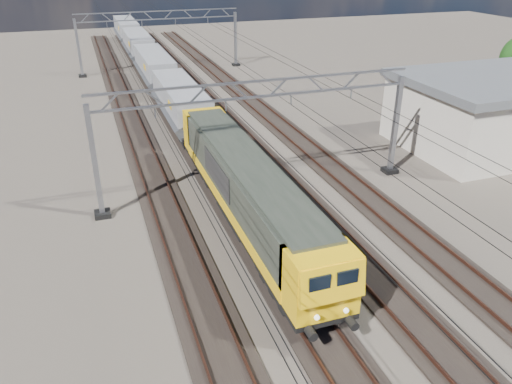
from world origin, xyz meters
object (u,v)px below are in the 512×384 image
object	(u,v)px
catenary_gantry_far	(160,39)
hopper_wagon_fourth	(127,30)
catenary_gantry_mid	(259,134)
hopper_wagon_mid	(155,67)
hopper_wagon_lead	(181,101)
hopper_wagon_third	(138,45)
locomotive	(246,187)

from	to	relation	value
catenary_gantry_far	hopper_wagon_fourth	world-z (taller)	catenary_gantry_far
catenary_gantry_mid	hopper_wagon_fourth	distance (m)	56.78
catenary_gantry_far	hopper_wagon_mid	world-z (taller)	catenary_gantry_far
hopper_wagon_lead	hopper_wagon_third	bearing A→B (deg)	90.00
catenary_gantry_far	hopper_wagon_mid	distance (m)	8.11
hopper_wagon_lead	hopper_wagon_third	size ratio (longest dim) A/B	1.00
locomotive	hopper_wagon_third	bearing A→B (deg)	90.00
hopper_wagon_third	hopper_wagon_mid	bearing A→B (deg)	-90.00
hopper_wagon_third	hopper_wagon_fourth	distance (m)	14.20
hopper_wagon_lead	hopper_wagon_third	distance (m)	28.40
locomotive	hopper_wagon_mid	size ratio (longest dim) A/B	1.62
hopper_wagon_mid	hopper_wagon_fourth	world-z (taller)	same
locomotive	hopper_wagon_fourth	bearing A→B (deg)	90.00
locomotive	hopper_wagon_lead	distance (m)	17.70
locomotive	hopper_wagon_lead	size ratio (longest dim) A/B	1.62
catenary_gantry_mid	hopper_wagon_fourth	xyz separation A→B (m)	(-2.00, 56.72, -1.67)
hopper_wagon_mid	hopper_wagon_fourth	distance (m)	28.40
catenary_gantry_far	locomotive	distance (m)	39.66
catenary_gantry_mid	hopper_wagon_third	distance (m)	42.60
hopper_wagon_mid	hopper_wagon_fourth	bearing A→B (deg)	90.00
locomotive	catenary_gantry_far	bearing A→B (deg)	87.11
catenary_gantry_far	hopper_wagon_lead	xyz separation A→B (m)	(-2.00, -21.88, -1.67)
locomotive	hopper_wagon_third	xyz separation A→B (m)	(-0.00, 46.10, -0.09)
catenary_gantry_mid	hopper_wagon_lead	distance (m)	14.36
catenary_gantry_mid	hopper_wagon_third	bearing A→B (deg)	92.69
locomotive	hopper_wagon_fourth	world-z (taller)	locomotive
locomotive	hopper_wagon_third	distance (m)	46.10
catenary_gantry_mid	catenary_gantry_far	world-z (taller)	same
catenary_gantry_far	hopper_wagon_mid	bearing A→B (deg)	-104.60
hopper_wagon_lead	hopper_wagon_third	world-z (taller)	same
catenary_gantry_far	hopper_wagon_mid	size ratio (longest dim) A/B	1.53
locomotive	hopper_wagon_fourth	xyz separation A→B (m)	(-0.00, 60.30, -0.09)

